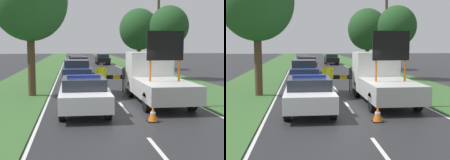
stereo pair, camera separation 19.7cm
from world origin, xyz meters
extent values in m
plane|color=#28282B|center=(0.00, 0.00, 0.00)|extent=(160.00, 160.00, 0.00)
cube|color=silver|center=(0.00, -5.32, 0.00)|extent=(0.12, 2.40, 0.01)
cube|color=silver|center=(0.00, 0.35, 0.00)|extent=(0.12, 2.40, 0.01)
cube|color=silver|center=(0.00, 6.01, 0.00)|extent=(0.12, 2.40, 0.01)
cube|color=silver|center=(0.00, 11.68, 0.00)|extent=(0.12, 2.40, 0.01)
cube|color=silver|center=(0.00, 17.35, 0.00)|extent=(0.12, 2.40, 0.01)
cube|color=silver|center=(0.00, 23.02, 0.00)|extent=(0.12, 2.40, 0.01)
cube|color=silver|center=(0.00, 28.69, 0.00)|extent=(0.12, 2.40, 0.01)
cube|color=silver|center=(0.00, 34.36, 0.00)|extent=(0.12, 2.40, 0.01)
cube|color=silver|center=(0.00, 40.03, 0.00)|extent=(0.12, 2.40, 0.01)
cube|color=silver|center=(0.00, 45.70, 0.00)|extent=(0.12, 2.40, 0.01)
cube|color=silver|center=(0.00, 51.37, 0.00)|extent=(0.12, 2.40, 0.01)
cube|color=silver|center=(-3.40, 18.34, 0.00)|extent=(0.10, 72.41, 0.01)
cube|color=silver|center=(3.40, 18.34, 0.00)|extent=(0.10, 72.41, 0.01)
cube|color=#38602D|center=(-5.46, 20.00, 0.01)|extent=(3.92, 120.00, 0.03)
cube|color=#38602D|center=(5.46, 20.00, 0.01)|extent=(3.92, 120.00, 0.03)
cube|color=white|center=(-1.75, -0.26, 0.67)|extent=(1.91, 4.64, 0.62)
cube|color=#282D38|center=(-1.75, -0.40, 1.20)|extent=(1.68, 2.14, 0.44)
cylinder|color=black|center=(-2.58, 1.17, 0.36)|extent=(0.24, 0.72, 0.72)
cylinder|color=black|center=(-0.92, 1.17, 0.36)|extent=(0.24, 0.72, 0.72)
cylinder|color=black|center=(-2.58, -1.70, 0.36)|extent=(0.24, 0.72, 0.72)
cylinder|color=black|center=(-0.92, -1.70, 0.36)|extent=(0.24, 0.72, 0.72)
cube|color=#1E38C6|center=(-1.75, -0.40, 1.47)|extent=(1.33, 0.24, 0.10)
cube|color=#193399|center=(-1.75, -0.26, 0.70)|extent=(1.92, 3.81, 0.10)
cube|color=black|center=(-1.75, 2.10, 0.61)|extent=(1.05, 0.08, 0.37)
cube|color=white|center=(1.75, 2.90, 1.37)|extent=(2.14, 1.76, 1.94)
cube|color=#232833|center=(1.75, 3.76, 1.72)|extent=(1.82, 0.04, 0.85)
cube|color=#B2B2AD|center=(1.75, 0.10, 0.78)|extent=(2.14, 3.83, 0.75)
cylinder|color=#D16619|center=(1.11, 0.10, 1.61)|extent=(0.09, 0.09, 0.90)
cylinder|color=#D16619|center=(2.39, 0.10, 1.61)|extent=(0.09, 0.09, 0.90)
cube|color=black|center=(1.75, 0.10, 2.69)|extent=(1.59, 0.12, 1.26)
cylinder|color=black|center=(0.80, 2.90, 0.40)|extent=(0.24, 0.81, 0.81)
cylinder|color=black|center=(2.70, 2.90, 0.40)|extent=(0.24, 0.81, 0.81)
cylinder|color=black|center=(0.80, -0.67, 0.40)|extent=(0.24, 0.81, 0.81)
cylinder|color=black|center=(2.70, -0.67, 0.40)|extent=(0.24, 0.81, 0.81)
cylinder|color=black|center=(-1.32, 4.83, 0.38)|extent=(0.07, 0.07, 0.76)
cylinder|color=black|center=(0.72, 4.83, 0.38)|extent=(0.07, 0.07, 0.76)
cube|color=yellow|center=(-1.36, 4.83, 0.87)|extent=(0.42, 0.08, 0.23)
cube|color=black|center=(-0.93, 4.83, 0.87)|extent=(0.42, 0.08, 0.23)
cube|color=yellow|center=(-0.51, 4.83, 0.87)|extent=(0.42, 0.08, 0.23)
cube|color=black|center=(-0.09, 4.83, 0.87)|extent=(0.42, 0.08, 0.23)
cube|color=yellow|center=(0.34, 4.83, 0.87)|extent=(0.42, 0.08, 0.23)
cube|color=black|center=(0.76, 4.83, 0.87)|extent=(0.42, 0.08, 0.23)
cylinder|color=#191E38|center=(-0.72, 4.17, 0.43)|extent=(0.16, 0.16, 0.86)
cylinder|color=#191E38|center=(-0.54, 4.17, 0.43)|extent=(0.16, 0.16, 0.86)
cylinder|color=yellow|center=(-0.63, 4.17, 1.18)|extent=(0.39, 0.39, 0.65)
cylinder|color=yellow|center=(-0.87, 4.17, 1.15)|extent=(0.13, 0.13, 0.55)
cylinder|color=yellow|center=(-0.38, 4.17, 1.15)|extent=(0.13, 0.13, 0.55)
sphere|color=#A57A5B|center=(-0.63, 4.17, 1.62)|extent=(0.22, 0.22, 0.22)
cylinder|color=#141933|center=(-0.63, 4.17, 1.68)|extent=(0.26, 0.26, 0.06)
cylinder|color=brown|center=(0.77, 4.15, 0.44)|extent=(0.16, 0.16, 0.87)
cylinder|color=brown|center=(0.95, 4.15, 0.44)|extent=(0.16, 0.16, 0.87)
cylinder|color=#3D3D42|center=(0.86, 4.15, 1.20)|extent=(0.40, 0.40, 0.66)
cylinder|color=#3D3D42|center=(0.61, 4.15, 1.17)|extent=(0.13, 0.13, 0.56)
cylinder|color=#3D3D42|center=(1.11, 4.15, 1.17)|extent=(0.13, 0.13, 0.56)
sphere|color=tan|center=(0.86, 4.15, 1.64)|extent=(0.23, 0.23, 0.23)
cube|color=black|center=(0.63, -2.25, 0.01)|extent=(0.39, 0.39, 0.03)
cone|color=orange|center=(0.63, -2.25, 0.29)|extent=(0.33, 0.33, 0.52)
cylinder|color=white|center=(0.63, -2.25, 0.31)|extent=(0.19, 0.19, 0.07)
cube|color=black|center=(-2.09, 3.88, 0.01)|extent=(0.43, 0.43, 0.03)
cone|color=orange|center=(-2.09, 3.88, 0.32)|extent=(0.37, 0.37, 0.57)
cylinder|color=white|center=(-2.09, 3.88, 0.34)|extent=(0.21, 0.21, 0.08)
cube|color=navy|center=(-1.89, 9.83, 0.74)|extent=(1.92, 4.46, 0.73)
cube|color=#282D38|center=(-1.89, 9.69, 1.37)|extent=(1.69, 2.05, 0.52)
cylinder|color=black|center=(-2.73, 11.21, 0.37)|extent=(0.24, 0.75, 0.75)
cylinder|color=black|center=(-1.05, 11.21, 0.37)|extent=(0.24, 0.75, 0.75)
cylinder|color=black|center=(-2.73, 8.44, 0.37)|extent=(0.24, 0.75, 0.75)
cylinder|color=black|center=(-1.05, 8.44, 0.37)|extent=(0.24, 0.75, 0.75)
cube|color=maroon|center=(-1.55, 16.79, 0.73)|extent=(1.78, 3.96, 0.72)
cube|color=#282D38|center=(-1.55, 16.67, 1.33)|extent=(1.56, 1.82, 0.48)
cylinder|color=black|center=(-2.32, 18.02, 0.37)|extent=(0.24, 0.75, 0.75)
cylinder|color=black|center=(-0.78, 18.02, 0.37)|extent=(0.24, 0.75, 0.75)
cylinder|color=black|center=(-2.32, 15.56, 0.37)|extent=(0.24, 0.75, 0.75)
cylinder|color=black|center=(-0.78, 15.56, 0.37)|extent=(0.24, 0.75, 0.75)
cube|color=#B2B2B7|center=(-1.76, 23.24, 0.67)|extent=(1.74, 4.69, 0.63)
cube|color=#282D38|center=(-1.76, 23.10, 1.23)|extent=(1.53, 2.16, 0.49)
cylinder|color=black|center=(-2.51, 24.69, 0.36)|extent=(0.24, 0.71, 0.71)
cylinder|color=black|center=(-1.01, 24.69, 0.36)|extent=(0.24, 0.71, 0.71)
cylinder|color=black|center=(-2.51, 21.79, 0.36)|extent=(0.24, 0.71, 0.71)
cylinder|color=black|center=(-1.01, 21.79, 0.36)|extent=(0.24, 0.71, 0.71)
cube|color=black|center=(1.98, 29.95, 0.64)|extent=(1.75, 4.62, 0.62)
cube|color=#282D38|center=(1.98, 29.81, 1.19)|extent=(1.54, 2.13, 0.48)
cylinder|color=black|center=(1.22, 31.38, 0.33)|extent=(0.24, 0.66, 0.66)
cylinder|color=black|center=(2.73, 31.38, 0.33)|extent=(0.24, 0.66, 0.66)
cylinder|color=black|center=(1.22, 28.51, 0.33)|extent=(0.24, 0.66, 0.66)
cylinder|color=black|center=(2.73, 28.51, 0.33)|extent=(0.24, 0.66, 0.66)
cylinder|color=#4C3823|center=(-4.33, 3.98, 1.75)|extent=(0.40, 0.40, 3.49)
ellipsoid|color=#235623|center=(-4.33, 3.98, 4.96)|extent=(3.92, 3.92, 4.11)
cylinder|color=#4C3823|center=(4.97, 20.17, 1.38)|extent=(0.41, 0.41, 2.76)
ellipsoid|color=#1E471E|center=(4.97, 20.17, 4.34)|extent=(4.21, 4.21, 4.42)
cylinder|color=#4C3823|center=(5.28, 10.71, 1.51)|extent=(0.37, 0.37, 3.02)
ellipsoid|color=#1E471E|center=(5.28, 10.71, 4.14)|extent=(2.99, 2.99, 3.14)
cylinder|color=#473828|center=(4.42, 10.74, 4.21)|extent=(0.20, 0.20, 8.41)
camera|label=1|loc=(-2.21, -12.85, 2.75)|focal=50.00mm
camera|label=2|loc=(-2.02, -12.88, 2.75)|focal=50.00mm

